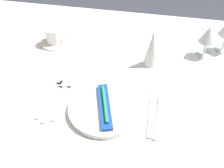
% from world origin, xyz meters
% --- Properties ---
extents(dining_table, '(1.80, 1.11, 0.74)m').
position_xyz_m(dining_table, '(0.00, 0.00, 0.66)').
color(dining_table, white).
rests_on(dining_table, ground).
extents(dinner_plate, '(0.25, 0.25, 0.02)m').
position_xyz_m(dinner_plate, '(-0.01, -0.22, 0.75)').
color(dinner_plate, white).
rests_on(dinner_plate, dining_table).
extents(toothbrush_package, '(0.10, 0.21, 0.02)m').
position_xyz_m(toothbrush_package, '(-0.01, -0.22, 0.77)').
color(toothbrush_package, blue).
rests_on(toothbrush_package, dinner_plate).
extents(fork_outer, '(0.02, 0.21, 0.00)m').
position_xyz_m(fork_outer, '(-0.17, -0.19, 0.74)').
color(fork_outer, beige).
rests_on(fork_outer, dining_table).
extents(fork_inner, '(0.02, 0.22, 0.00)m').
position_xyz_m(fork_inner, '(-0.20, -0.20, 0.74)').
color(fork_inner, beige).
rests_on(fork_inner, dining_table).
extents(fork_salad, '(0.03, 0.22, 0.00)m').
position_xyz_m(fork_salad, '(-0.22, -0.18, 0.74)').
color(fork_salad, beige).
rests_on(fork_salad, dining_table).
extents(dinner_knife, '(0.02, 0.22, 0.00)m').
position_xyz_m(dinner_knife, '(0.15, -0.20, 0.74)').
color(dinner_knife, beige).
rests_on(dinner_knife, dining_table).
extents(spoon_soup, '(0.03, 0.21, 0.01)m').
position_xyz_m(spoon_soup, '(0.17, -0.18, 0.74)').
color(spoon_soup, beige).
rests_on(spoon_soup, dining_table).
extents(saucer_left, '(0.14, 0.14, 0.01)m').
position_xyz_m(saucer_left, '(-0.33, 0.16, 0.74)').
color(saucer_left, white).
rests_on(saucer_left, dining_table).
extents(coffee_cup_left, '(0.10, 0.08, 0.07)m').
position_xyz_m(coffee_cup_left, '(-0.33, 0.16, 0.78)').
color(coffee_cup_left, white).
rests_on(coffee_cup_left, saucer_left).
extents(wine_glass_left, '(0.07, 0.07, 0.14)m').
position_xyz_m(wine_glass_left, '(0.34, 0.20, 0.84)').
color(wine_glass_left, silver).
rests_on(wine_glass_left, dining_table).
extents(napkin_folded, '(0.07, 0.07, 0.16)m').
position_xyz_m(napkin_folded, '(0.12, 0.09, 0.82)').
color(napkin_folded, white).
rests_on(napkin_folded, dining_table).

